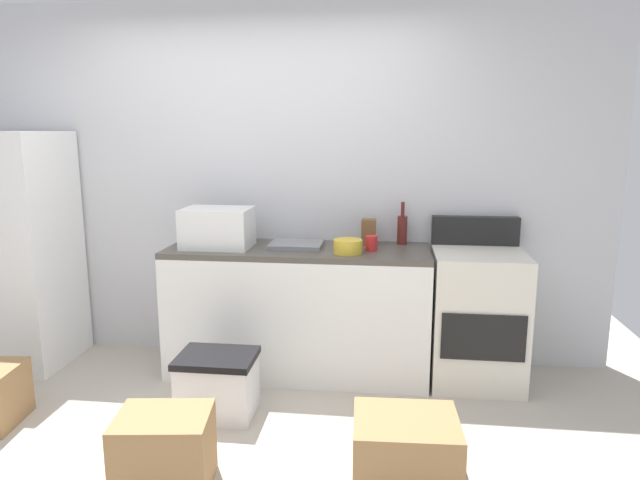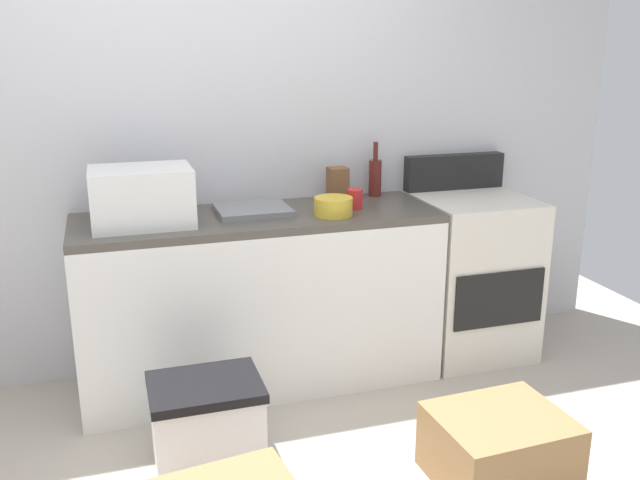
{
  "view_description": "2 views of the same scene",
  "coord_description": "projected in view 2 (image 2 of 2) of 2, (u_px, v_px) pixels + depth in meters",
  "views": [
    {
      "loc": [
        0.91,
        -2.56,
        1.7
      ],
      "look_at": [
        0.53,
        0.57,
        1.08
      ],
      "focal_mm": 31.84,
      "sensor_mm": 36.0,
      "label": 1
    },
    {
      "loc": [
        -0.4,
        -2.05,
        1.73
      ],
      "look_at": [
        0.49,
        0.77,
        0.87
      ],
      "focal_mm": 38.6,
      "sensor_mm": 36.0,
      "label": 2
    }
  ],
  "objects": [
    {
      "name": "sink_basin",
      "position": [
        253.0,
        210.0,
        3.44
      ],
      "size": [
        0.36,
        0.32,
        0.03
      ],
      "primitive_type": "cube",
      "color": "slate",
      "rests_on": "kitchen_counter"
    },
    {
      "name": "wall_back",
      "position": [
        184.0,
        127.0,
        3.53
      ],
      "size": [
        5.0,
        0.1,
        2.6
      ],
      "primitive_type": "cube",
      "color": "silver",
      "rests_on": "ground_plane"
    },
    {
      "name": "kitchen_counter",
      "position": [
        260.0,
        299.0,
        3.54
      ],
      "size": [
        1.8,
        0.6,
        0.9
      ],
      "color": "white",
      "rests_on": "ground_plane"
    },
    {
      "name": "wine_bottle",
      "position": [
        375.0,
        176.0,
        3.79
      ],
      "size": [
        0.07,
        0.07,
        0.3
      ],
      "color": "#591E19",
      "rests_on": "kitchen_counter"
    },
    {
      "name": "microwave",
      "position": [
        142.0,
        197.0,
        3.18
      ],
      "size": [
        0.46,
        0.34,
        0.27
      ],
      "primitive_type": "cube",
      "color": "white",
      "rests_on": "kitchen_counter"
    },
    {
      "name": "mixing_bowl",
      "position": [
        333.0,
        206.0,
        3.38
      ],
      "size": [
        0.19,
        0.19,
        0.09
      ],
      "primitive_type": "cylinder",
      "color": "gold",
      "rests_on": "kitchen_counter"
    },
    {
      "name": "storage_bin",
      "position": [
        207.0,
        423.0,
        2.87
      ],
      "size": [
        0.46,
        0.36,
        0.38
      ],
      "color": "silver",
      "rests_on": "ground_plane"
    },
    {
      "name": "knife_block",
      "position": [
        338.0,
        184.0,
        3.68
      ],
      "size": [
        0.1,
        0.1,
        0.18
      ],
      "primitive_type": "cube",
      "color": "brown",
      "rests_on": "kitchen_counter"
    },
    {
      "name": "stove_oven",
      "position": [
        470.0,
        273.0,
        3.89
      ],
      "size": [
        0.6,
        0.61,
        1.1
      ],
      "color": "silver",
      "rests_on": "ground_plane"
    },
    {
      "name": "cardboard_box_large",
      "position": [
        499.0,
        448.0,
        2.78
      ],
      "size": [
        0.54,
        0.46,
        0.29
      ],
      "primitive_type": "cube",
      "rotation": [
        0.0,
        0.0,
        0.04
      ],
      "color": "olive",
      "rests_on": "ground_plane"
    },
    {
      "name": "coffee_mug",
      "position": [
        355.0,
        199.0,
        3.52
      ],
      "size": [
        0.08,
        0.08,
        0.1
      ],
      "primitive_type": "cylinder",
      "color": "red",
      "rests_on": "kitchen_counter"
    }
  ]
}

